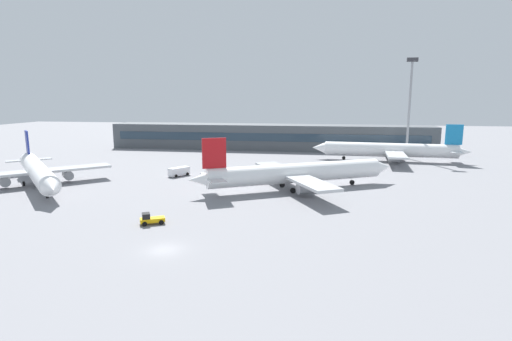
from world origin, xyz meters
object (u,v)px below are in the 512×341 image
(airplane_near, at_px, (38,171))
(baggage_tug_yellow, at_px, (151,219))
(airplane_mid, at_px, (298,173))
(airplane_far, at_px, (388,150))
(service_van_white, at_px, (179,171))
(floodlight_tower_west, at_px, (410,102))

(airplane_near, height_order, baggage_tug_yellow, airplane_near)
(airplane_mid, height_order, baggage_tug_yellow, airplane_mid)
(airplane_near, xyz_separation_m, airplane_far, (79.03, 47.64, 0.13))
(baggage_tug_yellow, relative_size, service_van_white, 0.71)
(airplane_mid, bearing_deg, airplane_far, 59.77)
(service_van_white, bearing_deg, airplane_near, -148.48)
(airplane_mid, relative_size, baggage_tug_yellow, 10.65)
(baggage_tug_yellow, height_order, service_van_white, service_van_white)
(floodlight_tower_west, bearing_deg, airplane_mid, -122.30)
(baggage_tug_yellow, height_order, floodlight_tower_west, floodlight_tower_west)
(airplane_near, distance_m, baggage_tug_yellow, 40.27)
(floodlight_tower_west, bearing_deg, airplane_far, -132.75)
(service_van_white, bearing_deg, airplane_mid, -18.28)
(airplane_near, distance_m, airplane_mid, 55.14)
(airplane_far, distance_m, service_van_white, 62.28)
(service_van_white, distance_m, floodlight_tower_west, 73.30)
(airplane_mid, height_order, airplane_far, airplane_mid)
(airplane_near, height_order, airplane_far, airplane_far)
(baggage_tug_yellow, bearing_deg, airplane_mid, 52.76)
(baggage_tug_yellow, relative_size, floodlight_tower_west, 0.13)
(airplane_mid, relative_size, service_van_white, 7.56)
(airplane_far, xyz_separation_m, floodlight_tower_west, (6.51, 7.04, 13.87))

